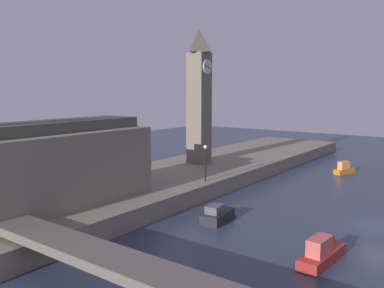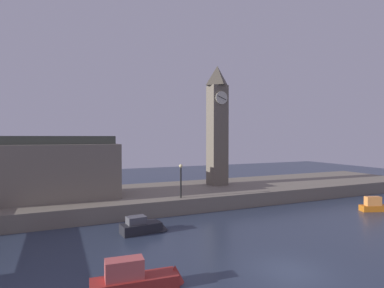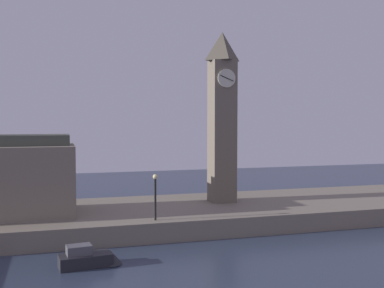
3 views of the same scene
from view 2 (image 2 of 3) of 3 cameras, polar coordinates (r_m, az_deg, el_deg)
name	(u,v)px [view 2 (image 2 of 3)]	position (r m, az deg, el deg)	size (l,w,h in m)	color
ground_plane	(290,272)	(19.58, 17.68, -21.50)	(120.00, 120.00, 0.00)	#2D384C
far_embankment	(170,196)	(36.24, -4.00, -9.54)	(70.00, 12.00, 1.50)	slate
clock_tower	(217,124)	(39.26, 4.68, 3.74)	(2.30, 2.35, 15.02)	#6B6051
parliament_hall	(36,168)	(33.46, -26.74, -4.00)	(14.58, 5.99, 10.34)	slate
streetlamp	(181,176)	(31.00, -2.07, -5.98)	(0.36, 0.36, 3.37)	black
boat_barge_dark	(145,226)	(25.63, -8.71, -14.74)	(3.88, 1.77, 1.34)	#232328
boat_patrol_orange	(376,206)	(37.32, 30.81, -9.75)	(3.56, 1.86, 1.56)	orange
boat_dinghy_red	(141,278)	(16.94, -9.37, -23.23)	(4.88, 1.56, 1.81)	maroon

